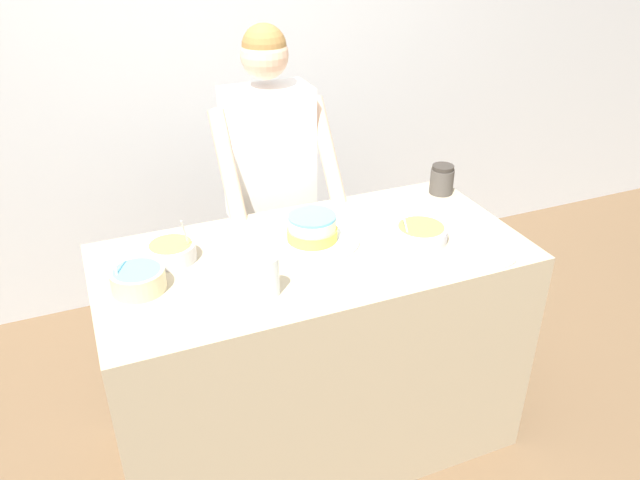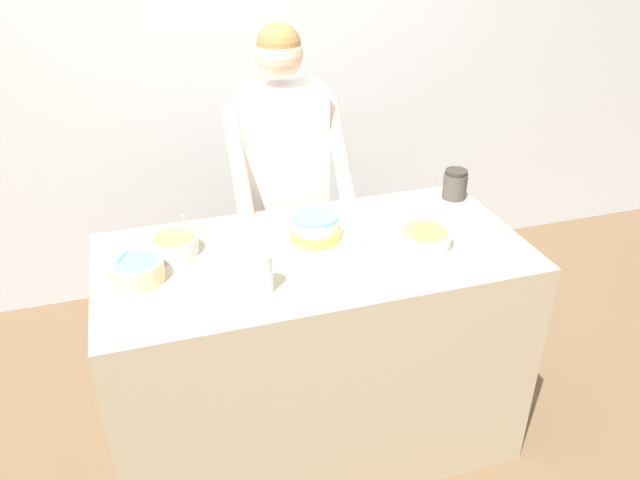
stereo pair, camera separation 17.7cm
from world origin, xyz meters
The scene contains 10 objects.
wall_back centered at (0.00, 1.81, 1.30)m, with size 10.00×0.05×2.60m.
counter centered at (0.00, 0.38, 0.47)m, with size 1.57×0.75×0.93m.
person_baker centered at (0.04, 0.99, 0.99)m, with size 0.51×0.45×1.63m.
cake centered at (0.02, 0.45, 0.98)m, with size 0.36×0.36×0.11m.
frosting_bowl_olive centered at (0.40, 0.30, 0.97)m, with size 0.20×0.20×0.14m.
frosting_bowl_blue centered at (-0.62, 0.37, 0.97)m, with size 0.18×0.18×0.16m.
frosting_bowl_yellow centered at (-0.49, 0.52, 0.97)m, with size 0.17×0.17×0.18m.
drinking_glass centered at (-0.24, 0.18, 1.00)m, with size 0.07×0.07×0.14m.
ceramic_plate centered at (0.56, 0.12, 0.94)m, with size 0.23×0.23×0.01m.
stoneware_jar centered at (0.70, 0.63, 1.00)m, with size 0.10×0.10×0.13m.
Camera 1 is at (-0.73, -1.44, 2.08)m, focal length 35.00 mm.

